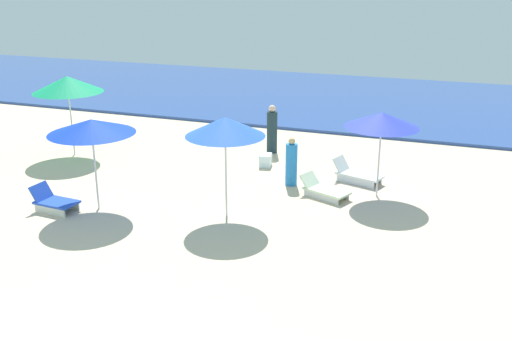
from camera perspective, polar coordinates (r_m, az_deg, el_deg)
The scene contains 11 objects.
ocean at distance 29.66m, azimuth 9.65°, elevation 6.75°, with size 60.00×12.96×0.12m, color #2A4993.
umbrella_1 at distance 14.81m, azimuth -3.00°, elevation 4.25°, with size 2.03×2.03×2.67m.
umbrella_2 at distance 15.92m, azimuth -15.59°, elevation 4.11°, with size 2.28×2.28×2.48m.
lounge_chair_2_0 at distance 16.74m, azimuth -18.93°, elevation -2.83°, with size 1.25×0.73×0.68m.
umbrella_3 at distance 21.08m, azimuth -17.72°, elevation 7.93°, with size 2.36×2.36×2.75m.
umbrella_4 at distance 16.62m, azimuth 12.03°, elevation 4.80°, with size 2.07×2.07×2.44m.
lounge_chair_4_0 at distance 18.22m, azimuth 9.63°, elevation -0.34°, with size 1.60×1.01×0.68m.
lounge_chair_4_1 at distance 16.90m, azimuth 6.53°, elevation -1.84°, with size 1.55×1.09×0.58m.
beachgoer_3 at distance 20.73m, azimuth 1.56°, elevation 3.88°, with size 0.45×0.45×1.70m.
beachgoer_4 at distance 17.60m, azimuth 3.43°, elevation 0.68°, with size 0.49×0.49×1.46m.
cooler_box_0 at distance 19.41m, azimuth 0.91°, elevation 1.01°, with size 0.49×0.37×0.40m, color white.
Camera 1 is at (5.21, -5.03, 6.16)m, focal length 41.47 mm.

